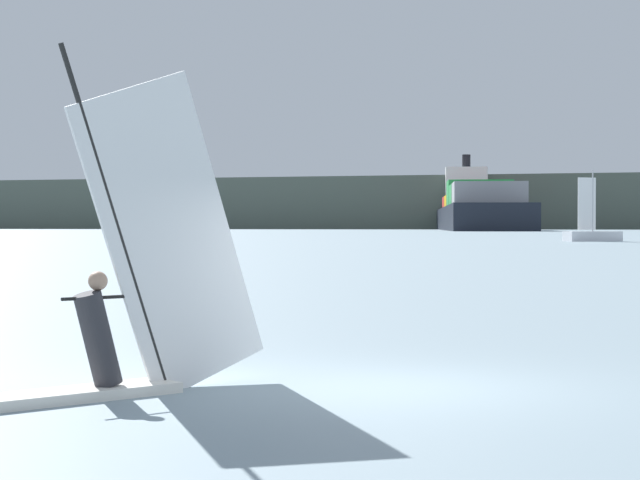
{
  "coord_description": "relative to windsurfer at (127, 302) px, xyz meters",
  "views": [
    {
      "loc": [
        -0.83,
        -13.46,
        1.94
      ],
      "look_at": [
        -0.89,
        17.16,
        1.54
      ],
      "focal_mm": 63.06,
      "sensor_mm": 36.0,
      "label": 1
    }
  ],
  "objects": [
    {
      "name": "distant_headland",
      "position": [
        -64.22,
        780.06,
        12.19
      ],
      "size": [
        1147.55,
        687.49,
        26.5
      ],
      "primitive_type": "cube",
      "rotation": [
        0.0,
        0.0,
        -0.28
      ],
      "color": "#4C564C",
      "rests_on": "ground_plane"
    },
    {
      "name": "small_sailboat",
      "position": [
        35.24,
        123.04,
        -0.19
      ],
      "size": [
        7.31,
        4.25,
        8.7
      ],
      "rotation": [
        0.0,
        0.0,
        0.29
      ],
      "color": "white",
      "rests_on": "ground_plane"
    },
    {
      "name": "cargo_ship",
      "position": [
        66.64,
        447.41,
        6.7
      ],
      "size": [
        43.07,
        205.12,
        35.9
      ],
      "rotation": [
        0.0,
        0.0,
        4.64
      ],
      "color": "black",
      "rests_on": "ground_plane"
    },
    {
      "name": "windsurfer",
      "position": [
        0.0,
        0.0,
        0.0
      ],
      "size": [
        3.25,
        2.79,
        4.11
      ],
      "rotation": [
        0.0,
        0.0,
        3.84
      ],
      "color": "white",
      "rests_on": "ground_plane"
    },
    {
      "name": "ground_plane",
      "position": [
        3.08,
        0.6,
        -1.06
      ],
      "size": [
        4000.0,
        4000.0,
        0.0
      ],
      "primitive_type": "plane",
      "color": "gray"
    }
  ]
}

